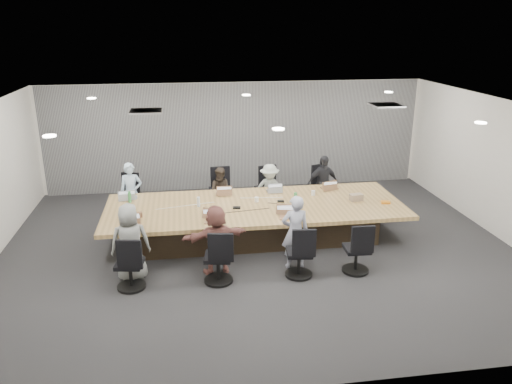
{
  "coord_description": "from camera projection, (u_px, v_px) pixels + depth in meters",
  "views": [
    {
      "loc": [
        -1.39,
        -8.87,
        4.25
      ],
      "look_at": [
        0.0,
        0.4,
        1.05
      ],
      "focal_mm": 35.0,
      "sensor_mm": 36.0,
      "label": 1
    }
  ],
  "objects": [
    {
      "name": "person_4",
      "position": [
        130.0,
        242.0,
        8.52
      ],
      "size": [
        0.72,
        0.52,
        1.37
      ],
      "primitive_type": "imported",
      "rotation": [
        0.0,
        0.0,
        3.27
      ],
      "color": "gray",
      "rests_on": "ground"
    },
    {
      "name": "laptop_6",
      "position": [
        289.0,
        218.0,
        9.42
      ],
      "size": [
        0.39,
        0.3,
        0.02
      ],
      "primitive_type": "cube",
      "rotation": [
        0.0,
        0.0,
        -0.21
      ],
      "color": "#8C6647",
      "rests_on": "conference_table"
    },
    {
      "name": "person_5",
      "position": [
        216.0,
        240.0,
        8.74
      ],
      "size": [
        1.23,
        0.61,
        1.27
      ],
      "primitive_type": "imported",
      "rotation": [
        0.0,
        0.0,
        3.35
      ],
      "color": "brown",
      "rests_on": "ground"
    },
    {
      "name": "person_2",
      "position": [
        269.0,
        189.0,
        11.48
      ],
      "size": [
        0.77,
        0.45,
        1.19
      ],
      "primitive_type": "imported",
      "rotation": [
        0.0,
        0.0,
        6.29
      ],
      "color": "#A6B1A6",
      "rests_on": "ground"
    },
    {
      "name": "wall_right",
      "position": [
        502.0,
        170.0,
        10.12
      ],
      "size": [
        0.0,
        8.0,
        2.8
      ],
      "primitive_type": "cube",
      "rotation": [
        1.57,
        0.0,
        -1.57
      ],
      "color": "silver",
      "rests_on": "ground"
    },
    {
      "name": "bottle_green_right",
      "position": [
        295.0,
        198.0,
        10.12
      ],
      "size": [
        0.08,
        0.08,
        0.24
      ],
      "primitive_type": "cylinder",
      "rotation": [
        0.0,
        0.0,
        -0.23
      ],
      "color": "#3E9A50",
      "rests_on": "conference_table"
    },
    {
      "name": "chair_7",
      "position": [
        356.0,
        253.0,
        8.84
      ],
      "size": [
        0.53,
        0.53,
        0.75
      ],
      "primitive_type": null,
      "rotation": [
        0.0,
        0.0,
        -0.05
      ],
      "color": "black",
      "rests_on": "ground"
    },
    {
      "name": "chair_5",
      "position": [
        218.0,
        261.0,
        8.49
      ],
      "size": [
        0.61,
        0.61,
        0.78
      ],
      "primitive_type": null,
      "rotation": [
        0.0,
        0.0,
        -0.16
      ],
      "color": "black",
      "rests_on": "ground"
    },
    {
      "name": "curtain",
      "position": [
        236.0,
        137.0,
        13.08
      ],
      "size": [
        9.8,
        0.04,
        2.8
      ],
      "primitive_type": "cube",
      "color": "gray",
      "rests_on": "ground"
    },
    {
      "name": "cup_white_near",
      "position": [
        313.0,
        193.0,
        10.65
      ],
      "size": [
        0.1,
        0.1,
        0.1
      ],
      "primitive_type": "cylinder",
      "rotation": [
        0.0,
        0.0,
        -0.18
      ],
      "color": "white",
      "rests_on": "conference_table"
    },
    {
      "name": "chair_1",
      "position": [
        221.0,
        194.0,
        11.71
      ],
      "size": [
        0.62,
        0.62,
        0.85
      ],
      "primitive_type": null,
      "rotation": [
        0.0,
        0.0,
        3.22
      ],
      "color": "black",
      "rests_on": "ground"
    },
    {
      "name": "chair_0",
      "position": [
        134.0,
        200.0,
        11.44
      ],
      "size": [
        0.63,
        0.63,
        0.76
      ],
      "primitive_type": null,
      "rotation": [
        0.0,
        0.0,
        2.88
      ],
      "color": "black",
      "rests_on": "ground"
    },
    {
      "name": "laptop_1",
      "position": [
        224.0,
        193.0,
        10.76
      ],
      "size": [
        0.34,
        0.23,
        0.02
      ],
      "primitive_type": "cube",
      "rotation": [
        0.0,
        0.0,
        3.12
      ],
      "color": "#8C6647",
      "rests_on": "conference_table"
    },
    {
      "name": "chair_6",
      "position": [
        299.0,
        256.0,
        8.7
      ],
      "size": [
        0.56,
        0.56,
        0.75
      ],
      "primitive_type": null,
      "rotation": [
        0.0,
        0.0,
        -0.11
      ],
      "color": "black",
      "rests_on": "ground"
    },
    {
      "name": "ceiling",
      "position": [
        259.0,
        107.0,
        8.96
      ],
      "size": [
        10.0,
        8.0,
        0.0
      ],
      "primitive_type": "cube",
      "color": "white",
      "rests_on": "wall_back"
    },
    {
      "name": "chair_3",
      "position": [
        318.0,
        191.0,
        12.05
      ],
      "size": [
        0.65,
        0.65,
        0.77
      ],
      "primitive_type": null,
      "rotation": [
        0.0,
        0.0,
        3.44
      ],
      "color": "black",
      "rests_on": "ground"
    },
    {
      "name": "laptop_5",
      "position": [
        214.0,
        222.0,
        9.22
      ],
      "size": [
        0.37,
        0.29,
        0.02
      ],
      "primitive_type": "cube",
      "rotation": [
        0.0,
        0.0,
        -0.23
      ],
      "color": "#8C6647",
      "rests_on": "conference_table"
    },
    {
      "name": "person_6",
      "position": [
        295.0,
        232.0,
        8.92
      ],
      "size": [
        0.51,
        0.33,
        1.38
      ],
      "primitive_type": "imported",
      "rotation": [
        0.0,
        0.0,
        3.13
      ],
      "color": "#989BAF",
      "rests_on": "ground"
    },
    {
      "name": "bottle_green_left",
      "position": [
        130.0,
        197.0,
        10.2
      ],
      "size": [
        0.08,
        0.08,
        0.23
      ],
      "primitive_type": "cylinder",
      "rotation": [
        0.0,
        0.0,
        -0.21
      ],
      "color": "#3E9A50",
      "rests_on": "conference_table"
    },
    {
      "name": "laptop_3",
      "position": [
        329.0,
        188.0,
        11.09
      ],
      "size": [
        0.4,
        0.32,
        0.02
      ],
      "primitive_type": "cube",
      "rotation": [
        0.0,
        0.0,
        3.38
      ],
      "color": "#8C6647",
      "rests_on": "conference_table"
    },
    {
      "name": "stapler",
      "position": [
        285.0,
        212.0,
        9.62
      ],
      "size": [
        0.16,
        0.06,
        0.06
      ],
      "primitive_type": "cube",
      "rotation": [
        0.0,
        0.0,
        -0.15
      ],
      "color": "black",
      "rests_on": "conference_table"
    },
    {
      "name": "conference_table",
      "position": [
        255.0,
        220.0,
        10.21
      ],
      "size": [
        6.0,
        2.2,
        0.74
      ],
      "color": "#322618",
      "rests_on": "ground"
    },
    {
      "name": "mic_left",
      "position": [
        237.0,
        208.0,
        9.9
      ],
      "size": [
        0.16,
        0.12,
        0.03
      ],
      "primitive_type": "cube",
      "rotation": [
        0.0,
        0.0,
        -0.15
      ],
      "color": "black",
      "rests_on": "conference_table"
    },
    {
      "name": "laptop_0",
      "position": [
        129.0,
        198.0,
        10.48
      ],
      "size": [
        0.37,
        0.28,
        0.02
      ],
      "primitive_type": "cube",
      "rotation": [
        0.0,
        0.0,
        3.24
      ],
      "color": "#B2B2B7",
      "rests_on": "conference_table"
    },
    {
      "name": "mic_right",
      "position": [
        281.0,
        201.0,
        10.27
      ],
      "size": [
        0.15,
        0.11,
        0.03
      ],
      "primitive_type": "cube",
      "rotation": [
        0.0,
        0.0,
        -0.12
      ],
      "color": "black",
      "rests_on": "conference_table"
    },
    {
      "name": "person_3",
      "position": [
        323.0,
        184.0,
        11.63
      ],
      "size": [
        0.84,
        0.49,
        1.35
      ],
      "primitive_type": "imported",
      "rotation": [
        0.0,
        0.0,
        6.5
      ],
      "color": "#232429",
      "rests_on": "ground"
    },
    {
      "name": "mug_brown",
      "position": [
        140.0,
        215.0,
        9.44
      ],
      "size": [
        0.1,
        0.1,
        0.1
      ],
      "primitive_type": "cylinder",
      "rotation": [
        0.0,
        0.0,
        0.21
      ],
      "color": "brown",
      "rests_on": "conference_table"
    },
    {
      "name": "chair_2",
      "position": [
        267.0,
        192.0,
        11.87
      ],
      "size": [
        0.66,
        0.66,
        0.82
      ],
      "primitive_type": null,
      "rotation": [
        0.0,
        0.0,
        3.36
      ],
      "color": "black",
      "rests_on": "ground"
    },
    {
      "name": "wall_back",
      "position": [
        236.0,
        136.0,
        13.16
      ],
      "size": [
        10.0,
        0.0,
        2.8
      ],
      "primitive_type": "cube",
      "rotation": [
        1.57,
        0.0,
        0.0
      ],
      "color": "silver",
      "rests_on": "ground"
    },
    {
      "name": "snack_packet",
      "position": [
        385.0,
        202.0,
        10.19
      ],
      "size": [
        0.21,
        0.16,
        0.04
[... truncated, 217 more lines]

